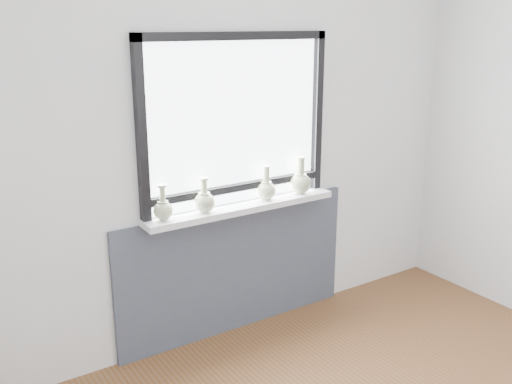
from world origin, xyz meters
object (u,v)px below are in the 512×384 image
windowsill (242,207)px  vase_b (204,201)px  vase_d (300,181)px  vase_c (266,189)px  vase_a (163,209)px

windowsill → vase_b: bearing=-178.4°
windowsill → vase_b: 0.29m
vase_b → vase_d: (0.73, 0.01, 0.01)m
vase_c → vase_d: size_ratio=0.89×
windowsill → vase_a: vase_a is taller
vase_d → vase_b: bearing=-179.6°
windowsill → vase_d: bearing=-0.3°
windowsill → vase_c: vase_c is taller
windowsill → vase_b: (-0.27, -0.01, 0.09)m
windowsill → vase_c: size_ratio=5.94×
vase_a → vase_d: 1.00m
windowsill → vase_d: 0.47m
vase_a → vase_b: vase_b is taller
vase_c → windowsill: bearing=-179.3°
vase_d → vase_a: bearing=179.7°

